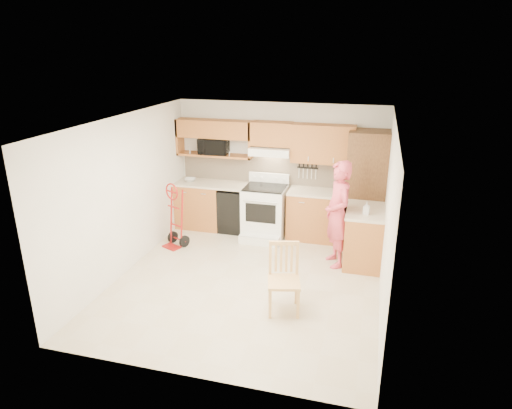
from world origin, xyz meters
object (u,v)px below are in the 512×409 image
at_px(microwave, 214,146).
at_px(hand_truck, 173,219).
at_px(person, 338,214).
at_px(dining_chair, 284,280).
at_px(range, 264,208).

height_order(microwave, hand_truck, microwave).
distance_m(person, dining_chair, 1.76).
distance_m(person, hand_truck, 2.93).
xyz_separation_m(person, dining_chair, (-0.55, -1.63, -0.41)).
bearing_deg(microwave, person, -29.31).
xyz_separation_m(hand_truck, dining_chair, (2.36, -1.58, -0.06)).
bearing_deg(range, microwave, 163.79).
height_order(range, hand_truck, range).
bearing_deg(person, dining_chair, -43.10).
distance_m(microwave, hand_truck, 1.66).
bearing_deg(dining_chair, person, 57.51).
relative_size(hand_truck, dining_chair, 1.12).
distance_m(range, hand_truck, 1.70).
bearing_deg(range, hand_truck, -149.67).
distance_m(range, person, 1.68).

